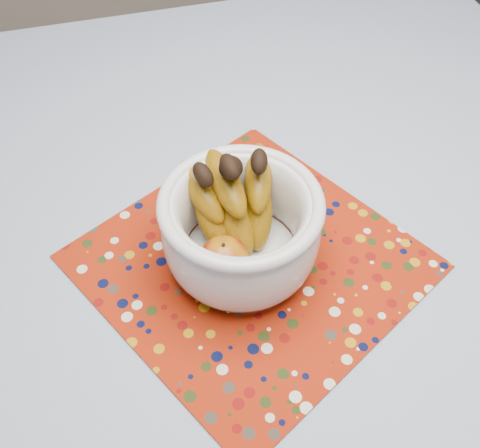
{
  "coord_description": "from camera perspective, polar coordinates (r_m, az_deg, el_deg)",
  "views": [
    {
      "loc": [
        -0.24,
        -0.6,
        1.46
      ],
      "look_at": [
        -0.11,
        -0.11,
        0.85
      ],
      "focal_mm": 42.0,
      "sensor_mm": 36.0,
      "label": 1
    }
  ],
  "objects": [
    {
      "name": "table",
      "position": [
        1.02,
        4.08,
        -0.53
      ],
      "size": [
        1.2,
        1.2,
        0.75
      ],
      "color": "brown",
      "rests_on": "ground"
    },
    {
      "name": "tablecloth",
      "position": [
        0.96,
        4.35,
        2.58
      ],
      "size": [
        1.32,
        1.32,
        0.01
      ],
      "primitive_type": "cube",
      "color": "slate",
      "rests_on": "table"
    },
    {
      "name": "placemat",
      "position": [
        0.86,
        1.11,
        -3.82
      ],
      "size": [
        0.59,
        0.59,
        0.0
      ],
      "primitive_type": "cube",
      "rotation": [
        0.0,
        0.0,
        0.49
      ],
      "color": "maroon",
      "rests_on": "tablecloth"
    },
    {
      "name": "fruit_bowl",
      "position": [
        0.8,
        -0.19,
        0.45
      ],
      "size": [
        0.23,
        0.24,
        0.19
      ],
      "color": "silver",
      "rests_on": "placemat"
    }
  ]
}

